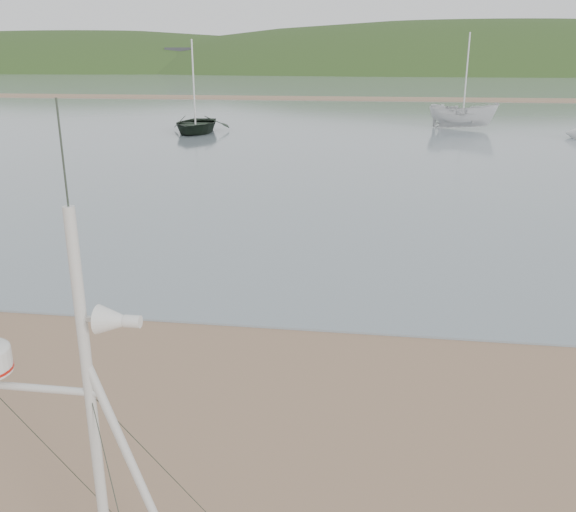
# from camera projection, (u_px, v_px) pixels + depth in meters

# --- Properties ---
(ground) EXTENTS (560.00, 560.00, 0.00)m
(ground) POSITION_uv_depth(u_px,v_px,m) (114.00, 458.00, 7.50)
(ground) COLOR #87664D
(ground) RESTS_ON ground
(water) EXTENTS (560.00, 256.00, 0.04)m
(water) POSITION_uv_depth(u_px,v_px,m) (366.00, 81.00, 131.71)
(water) COLOR slate
(water) RESTS_ON ground
(sandbar) EXTENTS (560.00, 7.00, 0.07)m
(sandbar) POSITION_uv_depth(u_px,v_px,m) (354.00, 98.00, 73.35)
(sandbar) COLOR #87664D
(sandbar) RESTS_ON water
(hill_ridge) EXTENTS (620.00, 180.00, 80.00)m
(hill_ridge) POSITION_uv_depth(u_px,v_px,m) (419.00, 125.00, 232.19)
(hill_ridge) COLOR #233A17
(hill_ridge) RESTS_ON ground
(far_cottages) EXTENTS (294.40, 6.30, 8.00)m
(far_cottages) POSITION_uv_depth(u_px,v_px,m) (381.00, 61.00, 190.29)
(far_cottages) COLOR beige
(far_cottages) RESTS_ON ground
(mast_rig) EXTENTS (1.97, 2.10, 4.44)m
(mast_rig) POSITION_uv_depth(u_px,v_px,m) (93.00, 500.00, 5.24)
(mast_rig) COLOR silver
(mast_rig) RESTS_ON ground
(boat_dark) EXTENTS (3.89, 1.31, 5.37)m
(boat_dark) POSITION_uv_depth(u_px,v_px,m) (194.00, 90.00, 39.09)
(boat_dark) COLOR black
(boat_dark) RESTS_ON water
(boat_white) EXTENTS (2.16, 2.12, 4.63)m
(boat_white) POSITION_uv_depth(u_px,v_px,m) (465.00, 94.00, 41.47)
(boat_white) COLOR silver
(boat_white) RESTS_ON water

